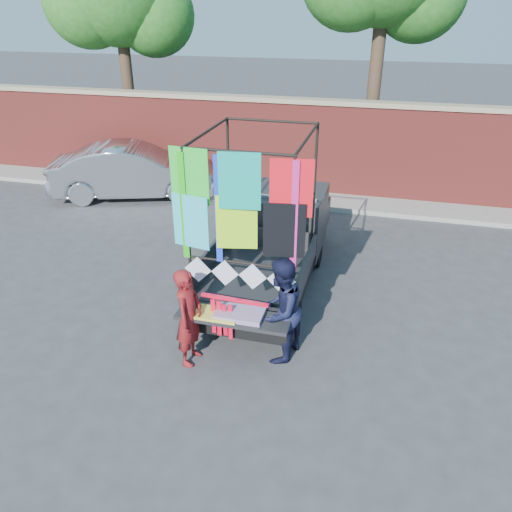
% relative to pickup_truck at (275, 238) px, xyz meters
% --- Properties ---
extents(ground, '(90.00, 90.00, 0.00)m').
position_rel_pickup_truck_xyz_m(ground, '(0.37, -2.10, -0.79)').
color(ground, '#38383A').
rests_on(ground, ground).
extents(brick_wall, '(30.00, 0.45, 2.61)m').
position_rel_pickup_truck_xyz_m(brick_wall, '(0.37, 4.90, 0.53)').
color(brick_wall, maroon).
rests_on(brick_wall, ground).
extents(curb, '(30.00, 1.20, 0.12)m').
position_rel_pickup_truck_xyz_m(curb, '(0.37, 4.20, -0.73)').
color(curb, gray).
rests_on(curb, ground).
extents(pickup_truck, '(1.99, 5.00, 3.15)m').
position_rel_pickup_truck_xyz_m(pickup_truck, '(0.00, 0.00, 0.00)').
color(pickup_truck, black).
rests_on(pickup_truck, ground).
extents(sedan, '(4.70, 2.91, 1.46)m').
position_rel_pickup_truck_xyz_m(sedan, '(-4.76, 3.39, -0.06)').
color(sedan, '#AFB3B7').
rests_on(sedan, ground).
extents(woman, '(0.39, 0.58, 1.55)m').
position_rel_pickup_truck_xyz_m(woman, '(-0.61, -2.99, -0.02)').
color(woman, maroon).
rests_on(woman, ground).
extents(man, '(0.80, 0.93, 1.66)m').
position_rel_pickup_truck_xyz_m(man, '(0.66, -2.56, 0.04)').
color(man, '#141733').
rests_on(man, ground).
extents(streamer_bundle, '(1.03, 0.11, 0.70)m').
position_rel_pickup_truck_xyz_m(streamer_bundle, '(-0.09, -2.79, 0.05)').
color(streamer_bundle, red).
rests_on(streamer_bundle, ground).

